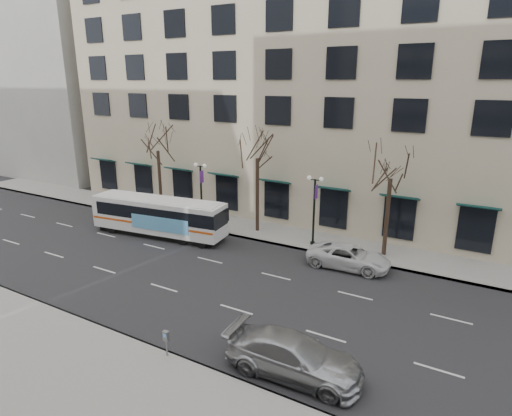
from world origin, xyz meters
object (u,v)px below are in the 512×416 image
Objects in this scene: tree_far_mid at (257,146)px; city_bus at (159,216)px; tree_far_left at (157,140)px; silver_car at (294,356)px; lamp_post_right at (314,207)px; white_pickup at (349,257)px; tree_far_right at (392,164)px; lamp_post_left at (201,190)px; pay_station at (166,338)px.

city_bus is (-6.20, -4.43, -5.29)m from tree_far_mid.
tree_far_left is 10.00m from tree_far_mid.
lamp_post_right is at bearing 16.48° from silver_car.
tree_far_mid is 1.62× the size of white_pickup.
silver_car reaches higher than white_pickup.
tree_far_right reaches higher than city_bus.
white_pickup is (-1.55, -2.95, -5.69)m from tree_far_right.
tree_far_mid is 10.87m from white_pickup.
silver_car is (19.80, -14.30, -5.86)m from tree_far_left.
city_bus is at bearing 55.55° from silver_car.
tree_far_left is 6.29m from lamp_post_left.
white_pickup is at bearing -9.07° from tree_far_left.
tree_far_left is 6.95× the size of pay_station.
tree_far_right is at bearing -0.00° from tree_far_mid.
tree_far_right is (20.00, 0.00, -0.28)m from tree_far_left.
tree_far_left is 25.12m from silver_car.
tree_far_right is at bearing 8.46° from city_bus.
white_pickup is (14.65, 1.49, -0.89)m from city_bus.
tree_far_mid is at bearing 103.55° from pay_station.
tree_far_left is 7.74m from city_bus.
lamp_post_left is (-14.99, -0.60, -3.48)m from tree_far_right.
tree_far_left reaches higher than pay_station.
tree_far_left is at bearing 78.05° from white_pickup.
tree_far_mid is 1.64× the size of lamp_post_right.
silver_car is (-0.20, -14.30, -5.59)m from tree_far_right.
lamp_post_right is 4.71m from white_pickup.
tree_far_left is 1.03× the size of tree_far_right.
tree_far_right is 6.11m from lamp_post_right.
white_pickup is 4.41× the size of pay_station.
tree_far_left is at bearing 123.72° from city_bus.
tree_far_mid is 18.37m from silver_car.
white_pickup is (-1.36, 11.35, -0.10)m from silver_car.
tree_far_mid is at bearing 31.63° from silver_car.
tree_far_mid is 6.41m from lamp_post_right.
silver_car is at bearing -38.48° from city_bus.
silver_car is at bearing -70.70° from lamp_post_right.
lamp_post_left and lamp_post_right have the same top height.
tree_far_right is (10.00, -0.00, -0.48)m from tree_far_mid.
lamp_post_right is at bearing 12.03° from city_bus.
tree_far_left is 0.98× the size of tree_far_mid.
tree_far_left reaches higher than white_pickup.
tree_far_right is 6.72× the size of pay_station.
white_pickup reaches higher than pay_station.
tree_far_right is at bearing -30.65° from white_pickup.
lamp_post_right is at bearing -6.83° from tree_far_mid.
lamp_post_left is 18.33m from pay_station.
pay_station is at bearing 160.84° from white_pickup.
white_pickup is (3.44, -2.35, -2.21)m from lamp_post_right.
lamp_post_right is 11.92m from city_bus.
lamp_post_left is at bearing 65.59° from city_bus.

